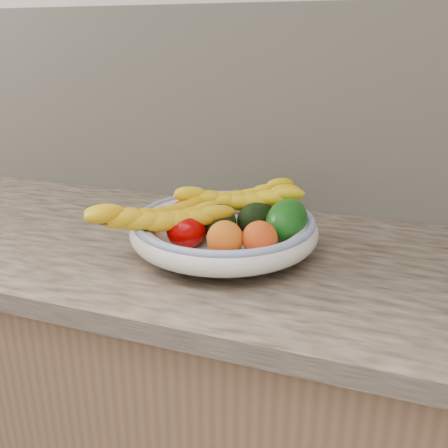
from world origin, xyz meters
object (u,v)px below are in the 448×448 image
at_px(fruit_bowl, 224,229).
at_px(green_mango, 287,221).
at_px(banana_bunch_front, 159,221).
at_px(banana_bunch_back, 238,202).

height_order(fruit_bowl, green_mango, green_mango).
bearing_deg(fruit_bowl, banana_bunch_front, -141.79).
bearing_deg(green_mango, banana_bunch_back, 160.31).
height_order(fruit_bowl, banana_bunch_back, banana_bunch_back).
bearing_deg(fruit_bowl, banana_bunch_back, 83.80).
xyz_separation_m(green_mango, banana_bunch_back, (-0.12, 0.05, 0.01)).
xyz_separation_m(banana_bunch_back, banana_bunch_front, (-0.11, -0.15, -0.01)).
height_order(banana_bunch_back, banana_bunch_front, banana_bunch_back).
bearing_deg(banana_bunch_front, green_mango, -23.39).
distance_m(fruit_bowl, banana_bunch_front, 0.14).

